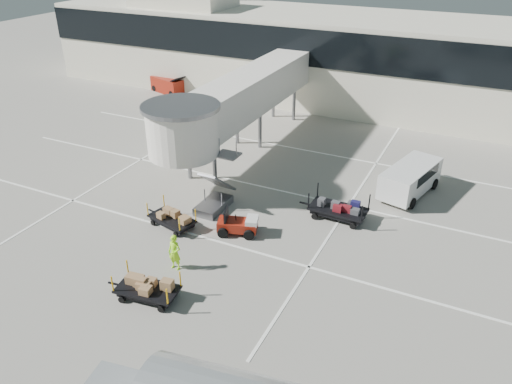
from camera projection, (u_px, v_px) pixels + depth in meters
ground at (189, 258)px, 26.30m from camera, size 140.00×140.00×0.00m
lane_markings at (255, 182)px, 33.95m from camera, size 40.00×30.00×0.02m
terminal at (351, 58)px, 48.21m from camera, size 64.00×12.11×15.20m
jet_bridge at (231, 103)px, 35.52m from camera, size 5.70×20.40×6.03m
baggage_tug at (239, 225)px, 28.17m from camera, size 2.47×2.00×1.48m
suitcase_cart at (340, 210)px, 29.59m from camera, size 4.16×1.75×1.63m
box_cart_near at (146, 289)px, 23.13m from camera, size 3.66×1.82×1.41m
box_cart_far at (171, 218)px, 28.87m from camera, size 3.52×1.99×1.35m
ground_worker at (175, 253)px, 25.04m from camera, size 0.71×0.47×1.94m
minivan at (411, 177)px, 32.13m from camera, size 3.28×5.50×1.95m
belt_loader at (168, 85)px, 51.83m from camera, size 4.40×2.68×2.00m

